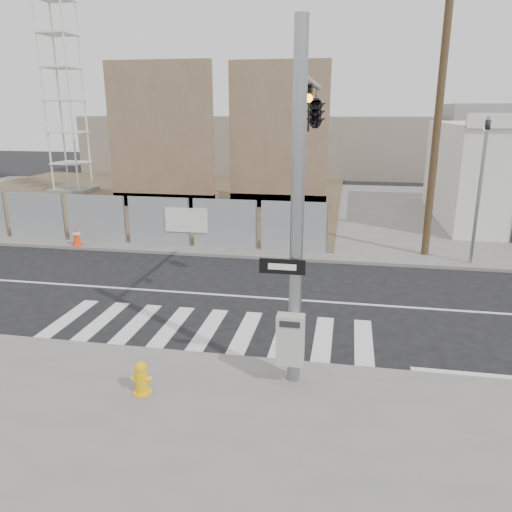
% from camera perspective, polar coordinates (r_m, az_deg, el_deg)
% --- Properties ---
extents(ground, '(100.00, 100.00, 0.00)m').
position_cam_1_polar(ground, '(15.52, -2.97, -4.55)').
color(ground, black).
rests_on(ground, ground).
extents(sidewalk_far, '(50.00, 20.00, 0.12)m').
position_cam_1_polar(sidewalk_far, '(28.82, 3.49, 5.38)').
color(sidewalk_far, slate).
rests_on(sidewalk_far, ground).
extents(signal_pole, '(0.96, 5.87, 7.00)m').
position_cam_1_polar(signal_pole, '(12.11, 6.22, 12.71)').
color(signal_pole, gray).
rests_on(signal_pole, sidewalk_near).
extents(far_signal_pole, '(0.16, 0.20, 5.60)m').
position_cam_1_polar(far_signal_pole, '(19.35, 24.41, 8.84)').
color(far_signal_pole, gray).
rests_on(far_signal_pole, sidewalk_far).
extents(chain_link_fence, '(24.60, 0.04, 2.00)m').
position_cam_1_polar(chain_link_fence, '(23.75, -24.24, 4.20)').
color(chain_link_fence, gray).
rests_on(chain_link_fence, sidewalk_far).
extents(concrete_wall_left, '(6.00, 1.30, 8.00)m').
position_cam_1_polar(concrete_wall_left, '(29.18, -10.70, 11.85)').
color(concrete_wall_left, brown).
rests_on(concrete_wall_left, sidewalk_far).
extents(concrete_wall_right, '(5.50, 1.30, 8.00)m').
position_cam_1_polar(concrete_wall_right, '(28.53, 2.61, 12.01)').
color(concrete_wall_right, brown).
rests_on(concrete_wall_right, sidewalk_far).
extents(crane_tower, '(2.60, 2.60, 18.15)m').
position_cam_1_polar(crane_tower, '(36.31, -21.53, 20.82)').
color(crane_tower, slate).
rests_on(crane_tower, sidewalk_far).
extents(utility_pole_right, '(1.60, 0.28, 10.00)m').
position_cam_1_polar(utility_pole_right, '(19.83, 20.07, 14.46)').
color(utility_pole_right, brown).
rests_on(utility_pole_right, sidewalk_far).
extents(fire_hydrant, '(0.48, 0.48, 0.70)m').
position_cam_1_polar(fire_hydrant, '(10.36, -12.96, -13.39)').
color(fire_hydrant, '#F9B60D').
rests_on(fire_hydrant, sidewalk_near).
extents(traffic_cone_c, '(0.43, 0.43, 0.78)m').
position_cam_1_polar(traffic_cone_c, '(21.95, -19.83, 2.11)').
color(traffic_cone_c, '#FF3A0D').
rests_on(traffic_cone_c, sidewalk_far).
extents(traffic_cone_d, '(0.35, 0.35, 0.67)m').
position_cam_1_polar(traffic_cone_d, '(21.16, -8.67, 2.26)').
color(traffic_cone_d, orange).
rests_on(traffic_cone_d, sidewalk_far).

